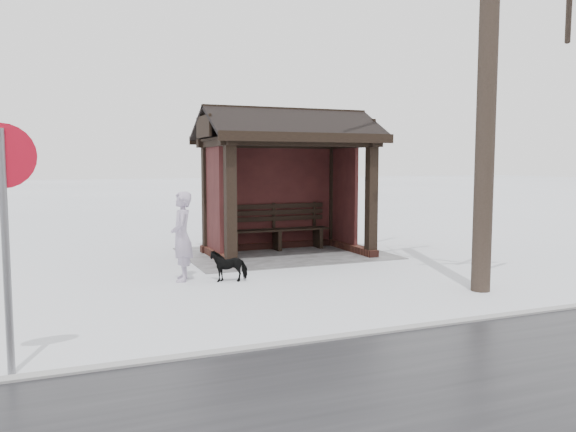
# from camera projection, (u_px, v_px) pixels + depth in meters

# --- Properties ---
(ground) EXTENTS (120.00, 120.00, 0.00)m
(ground) POSITION_uv_depth(u_px,v_px,m) (287.00, 255.00, 11.90)
(ground) COLOR silver
(ground) RESTS_ON ground
(kerb) EXTENTS (120.00, 0.15, 0.06)m
(kerb) POSITION_uv_depth(u_px,v_px,m) (455.00, 323.00, 6.82)
(kerb) COLOR gray
(kerb) RESTS_ON ground
(trampled_patch) EXTENTS (4.20, 3.20, 0.02)m
(trampled_patch) POSITION_uv_depth(u_px,v_px,m) (284.00, 253.00, 12.08)
(trampled_patch) COLOR gray
(trampled_patch) RESTS_ON ground
(bus_shelter) EXTENTS (3.60, 2.40, 3.09)m
(bus_shelter) POSITION_uv_depth(u_px,v_px,m) (285.00, 153.00, 11.84)
(bus_shelter) COLOR #3C1A15
(bus_shelter) RESTS_ON ground
(pedestrian) EXTENTS (0.46, 0.60, 1.48)m
(pedestrian) POSITION_uv_depth(u_px,v_px,m) (182.00, 236.00, 9.24)
(pedestrian) COLOR #A395AE
(pedestrian) RESTS_ON ground
(dog) EXTENTS (0.65, 0.40, 0.51)m
(dog) POSITION_uv_depth(u_px,v_px,m) (229.00, 266.00, 9.28)
(dog) COLOR black
(dog) RESTS_ON ground
(road_sign) EXTENTS (0.59, 0.11, 2.31)m
(road_sign) POSITION_uv_depth(u_px,v_px,m) (3.00, 194.00, 5.05)
(road_sign) COLOR slate
(road_sign) RESTS_ON ground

